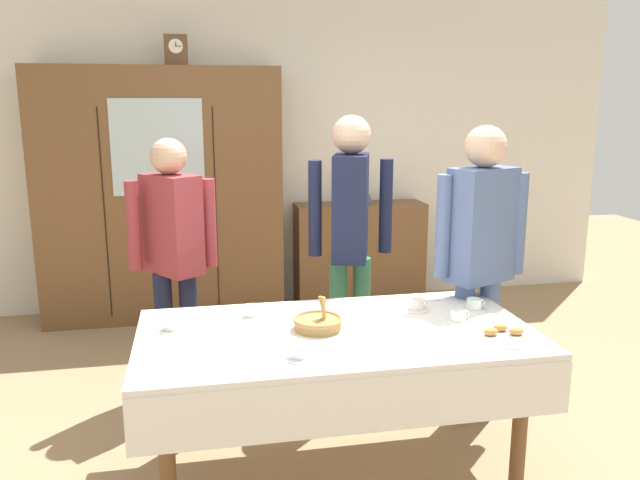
% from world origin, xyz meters
% --- Properties ---
extents(ground_plane, '(12.00, 12.00, 0.00)m').
position_xyz_m(ground_plane, '(0.00, 0.00, 0.00)').
color(ground_plane, '#997A56').
rests_on(ground_plane, ground).
extents(back_wall, '(6.40, 0.10, 2.70)m').
position_xyz_m(back_wall, '(0.00, 2.65, 1.35)').
color(back_wall, silver).
rests_on(back_wall, ground).
extents(dining_table, '(1.85, 0.97, 0.74)m').
position_xyz_m(dining_table, '(0.00, -0.24, 0.64)').
color(dining_table, brown).
rests_on(dining_table, ground).
extents(wall_cabinet, '(1.95, 0.46, 2.06)m').
position_xyz_m(wall_cabinet, '(-0.90, 2.35, 1.03)').
color(wall_cabinet, brown).
rests_on(wall_cabinet, ground).
extents(mantel_clock, '(0.18, 0.11, 0.24)m').
position_xyz_m(mantel_clock, '(-0.73, 2.35, 2.18)').
color(mantel_clock, brown).
rests_on(mantel_clock, wall_cabinet).
extents(bookshelf_low, '(1.15, 0.35, 0.91)m').
position_xyz_m(bookshelf_low, '(0.80, 2.41, 0.45)').
color(bookshelf_low, brown).
rests_on(bookshelf_low, ground).
extents(book_stack, '(0.15, 0.22, 0.09)m').
position_xyz_m(book_stack, '(0.80, 2.41, 0.95)').
color(book_stack, '#3D754C').
rests_on(book_stack, bookshelf_low).
extents(tea_cup_center, '(0.13, 0.13, 0.06)m').
position_xyz_m(tea_cup_center, '(0.76, -0.06, 0.77)').
color(tea_cup_center, silver).
rests_on(tea_cup_center, dining_table).
extents(tea_cup_near_left, '(0.13, 0.13, 0.06)m').
position_xyz_m(tea_cup_near_left, '(0.61, -0.20, 0.76)').
color(tea_cup_near_left, white).
rests_on(tea_cup_near_left, dining_table).
extents(tea_cup_mid_left, '(0.13, 0.13, 0.06)m').
position_xyz_m(tea_cup_mid_left, '(-0.37, 0.06, 0.77)').
color(tea_cup_mid_left, white).
rests_on(tea_cup_mid_left, dining_table).
extents(tea_cup_front_edge, '(0.13, 0.13, 0.06)m').
position_xyz_m(tea_cup_front_edge, '(0.47, 0.00, 0.77)').
color(tea_cup_front_edge, white).
rests_on(tea_cup_front_edge, dining_table).
extents(tea_cup_near_right, '(0.13, 0.13, 0.06)m').
position_xyz_m(tea_cup_near_right, '(-0.76, -0.06, 0.77)').
color(tea_cup_near_right, silver).
rests_on(tea_cup_near_right, dining_table).
extents(tea_cup_back_edge, '(0.13, 0.13, 0.06)m').
position_xyz_m(tea_cup_back_edge, '(-0.23, -0.50, 0.77)').
color(tea_cup_back_edge, white).
rests_on(tea_cup_back_edge, dining_table).
extents(bread_basket, '(0.24, 0.24, 0.16)m').
position_xyz_m(bread_basket, '(-0.08, -0.17, 0.77)').
color(bread_basket, '#9E7542').
rests_on(bread_basket, dining_table).
extents(pastry_plate, '(0.28, 0.28, 0.05)m').
position_xyz_m(pastry_plate, '(0.73, -0.44, 0.75)').
color(pastry_plate, white).
rests_on(pastry_plate, dining_table).
extents(spoon_far_left, '(0.12, 0.02, 0.01)m').
position_xyz_m(spoon_far_left, '(0.25, 0.12, 0.74)').
color(spoon_far_left, silver).
rests_on(spoon_far_left, dining_table).
extents(spoon_back_edge, '(0.12, 0.02, 0.01)m').
position_xyz_m(spoon_back_edge, '(0.61, 0.13, 0.74)').
color(spoon_back_edge, silver).
rests_on(spoon_back_edge, dining_table).
extents(spoon_front_edge, '(0.12, 0.02, 0.01)m').
position_xyz_m(spoon_front_edge, '(-0.39, -0.42, 0.74)').
color(spoon_front_edge, silver).
rests_on(spoon_front_edge, dining_table).
extents(person_near_right_end, '(0.52, 0.40, 1.72)m').
position_xyz_m(person_near_right_end, '(0.29, 0.71, 1.05)').
color(person_near_right_end, '#33704C').
rests_on(person_near_right_end, ground).
extents(person_by_cabinet, '(0.52, 0.41, 1.59)m').
position_xyz_m(person_by_cabinet, '(-0.77, 0.83, 0.96)').
color(person_by_cabinet, '#191E38').
rests_on(person_by_cabinet, ground).
extents(person_beside_shelf, '(0.52, 0.32, 1.67)m').
position_xyz_m(person_beside_shelf, '(0.89, 0.17, 1.02)').
color(person_beside_shelf, slate).
rests_on(person_beside_shelf, ground).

